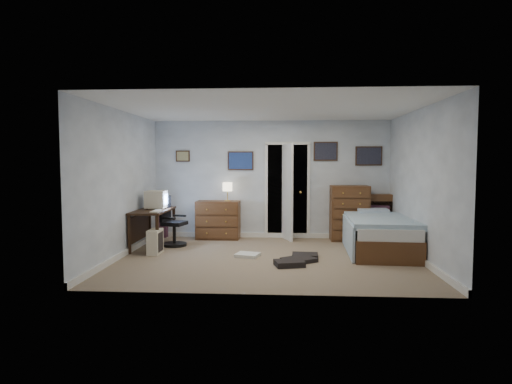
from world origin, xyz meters
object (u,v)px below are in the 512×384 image
low_dresser (218,220)px  computer_desk (149,218)px  office_chair (172,227)px  tall_dresser (349,213)px  bed (379,234)px

low_dresser → computer_desk: bearing=-138.5°
office_chair → tall_dresser: bearing=27.0°
computer_desk → office_chair: size_ratio=1.31×
office_chair → bed: 3.89m
tall_dresser → bed: size_ratio=0.52×
computer_desk → tall_dresser: size_ratio=1.11×
bed → office_chair: bearing=178.2°
office_chair → low_dresser: office_chair is taller
computer_desk → tall_dresser: 4.04m
computer_desk → low_dresser: (1.18, 1.01, -0.16)m
office_chair → low_dresser: 1.13m
low_dresser → bed: (3.09, -1.14, -0.07)m
tall_dresser → low_dresser: bearing=179.1°
low_dresser → bed: bearing=-19.4°
computer_desk → bed: computer_desk is taller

